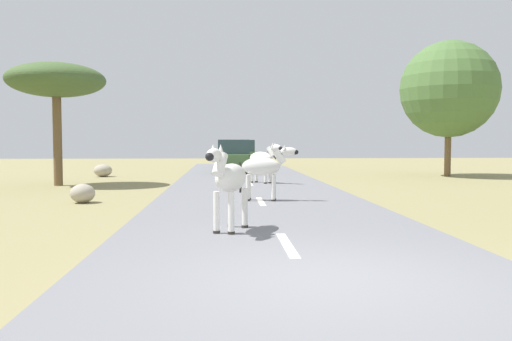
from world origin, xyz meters
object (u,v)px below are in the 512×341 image
Objects in this scene: car_0 at (233,157)px; zebra_1 at (264,167)px; tree_0 at (56,81)px; zebra_2 at (263,159)px; tree_4 at (449,89)px; rock_2 at (103,170)px; car_1 at (240,154)px; rock_1 at (83,193)px; zebra_0 at (229,179)px.

zebra_1 is at bearing 92.36° from car_0.
zebra_1 is 10.04m from tree_0.
zebra_2 is at bearing -174.51° from zebra_1.
tree_0 is 0.72× the size of tree_4.
rock_2 is at bearing -78.06° from zebra_2.
zebra_2 is (0.40, 6.03, 0.02)m from zebra_1.
tree_4 reaches higher than car_1.
car_0 is 6.35m from car_1.
zebra_2 is 0.34× the size of tree_0.
car_1 is 6.61× the size of rock_1.
car_0 reaches higher than zebra_1.
zebra_1 is at bearing -57.41° from rock_2.
zebra_2 reaches higher than zebra_1.
tree_4 is 9.66× the size of rock_1.
zebra_2 is at bearing 0.63° from tree_0.
tree_4 is 18.19m from rock_1.
tree_4 reaches higher than zebra_1.
car_1 is (-0.49, 13.62, -0.16)m from zebra_2.
car_1 is at bearing -70.46° from zebra_0.
tree_0 reaches higher than zebra_1.
tree_0 is at bearing -122.90° from car_1.
rock_2 is (0.56, 4.94, -3.70)m from tree_0.
tree_0 reaches higher than rock_2.
tree_4 reaches higher than tree_0.
car_0 is 13.88m from rock_1.
car_1 is 5.18× the size of rock_2.
tree_4 is (9.70, 10.05, 3.21)m from zebra_1.
zebra_1 is at bearing -94.19° from car_1.
tree_4 is (9.30, 4.03, 3.19)m from zebra_2.
rock_1 is (-5.45, -5.86, -0.74)m from zebra_2.
tree_0 is (-7.51, 5.94, 3.01)m from zebra_1.
car_0 is 11.33m from tree_4.
car_0 reaches higher than rock_2.
tree_0 is 17.70m from tree_4.
rock_1 is (-4.43, -13.14, -0.58)m from car_0.
zebra_2 is 7.36m from car_0.
zebra_0 is at bearing -59.12° from tree_0.
car_0 is at bearing 162.48° from tree_4.
tree_0 reaches higher than car_1.
car_1 is (-0.09, 19.65, -0.14)m from zebra_1.
car_0 reaches higher than zebra_0.
rock_1 is at bearing -79.93° from rock_2.
rock_2 is at bearing -132.51° from car_1.
car_1 is (0.94, 24.54, -0.17)m from zebra_0.
tree_4 is (10.32, -3.26, 3.35)m from car_0.
zebra_1 is (1.03, 4.90, -0.03)m from zebra_0.
zebra_0 is 0.37× the size of car_1.
zebra_0 is 0.25× the size of tree_4.
car_0 is at bearing -168.04° from zebra_1.
rock_2 reaches higher than rock_1.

